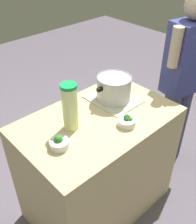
% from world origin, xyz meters
% --- Properties ---
extents(ground_plane, '(8.00, 8.00, 0.00)m').
position_xyz_m(ground_plane, '(0.00, 0.00, 0.00)').
color(ground_plane, slate).
extents(counter_slab, '(1.08, 0.69, 0.92)m').
position_xyz_m(counter_slab, '(0.00, 0.00, 0.46)').
color(counter_slab, '#CCB984').
rests_on(counter_slab, ground_plane).
extents(dish_cloth, '(0.30, 0.36, 0.01)m').
position_xyz_m(dish_cloth, '(0.24, 0.09, 0.92)').
color(dish_cloth, beige).
rests_on(dish_cloth, counter_slab).
extents(cooking_pot, '(0.32, 0.25, 0.18)m').
position_xyz_m(cooking_pot, '(0.24, 0.09, 1.02)').
color(cooking_pot, '#B7B7BC').
rests_on(cooking_pot, dish_cloth).
extents(lemonade_pitcher, '(0.10, 0.10, 0.31)m').
position_xyz_m(lemonade_pitcher, '(-0.19, 0.04, 1.07)').
color(lemonade_pitcher, '#E5F19E').
rests_on(lemonade_pitcher, counter_slab).
extents(broccoli_bowl_front, '(0.12, 0.12, 0.08)m').
position_xyz_m(broccoli_bowl_front, '(-0.35, -0.05, 0.95)').
color(broccoli_bowl_front, silver).
rests_on(broccoli_bowl_front, counter_slab).
extents(broccoli_bowl_center, '(0.12, 0.12, 0.07)m').
position_xyz_m(broccoli_bowl_center, '(0.09, -0.18, 0.94)').
color(broccoli_bowl_center, silver).
rests_on(broccoli_bowl_center, counter_slab).
extents(person_cook, '(0.50, 0.27, 1.60)m').
position_xyz_m(person_cook, '(0.89, -0.09, 0.88)').
color(person_cook, '#484467').
rests_on(person_cook, ground_plane).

